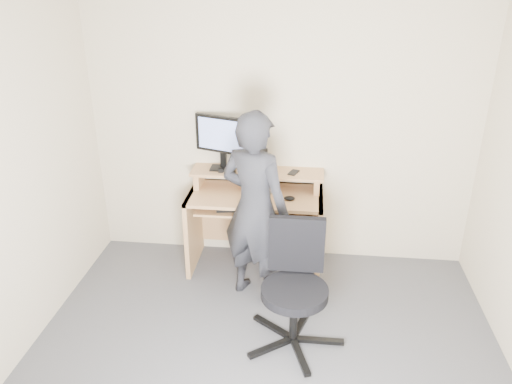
% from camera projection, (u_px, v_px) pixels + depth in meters
% --- Properties ---
extents(ground, '(3.50, 3.50, 0.00)m').
position_uv_depth(ground, '(261.00, 381.00, 3.42)').
color(ground, '#535459').
rests_on(ground, ground).
extents(back_wall, '(3.50, 0.02, 2.50)m').
position_uv_depth(back_wall, '(281.00, 131.00, 4.49)').
color(back_wall, beige).
rests_on(back_wall, ground).
extents(desk, '(1.20, 0.60, 0.91)m').
position_uv_depth(desk, '(256.00, 210.00, 4.60)').
color(desk, tan).
rests_on(desk, ground).
extents(monitor, '(0.51, 0.21, 0.50)m').
position_uv_depth(monitor, '(222.00, 138.00, 4.44)').
color(monitor, black).
rests_on(monitor, desk).
extents(external_drive, '(0.08, 0.13, 0.20)m').
position_uv_depth(external_drive, '(252.00, 160.00, 4.48)').
color(external_drive, black).
rests_on(external_drive, desk).
extents(travel_mug, '(0.11, 0.11, 0.19)m').
position_uv_depth(travel_mug, '(263.00, 161.00, 4.47)').
color(travel_mug, '#B1B1B6').
rests_on(travel_mug, desk).
extents(smartphone, '(0.11, 0.15, 0.01)m').
position_uv_depth(smartphone, '(294.00, 172.00, 4.47)').
color(smartphone, black).
rests_on(smartphone, desk).
extents(charger, '(0.05, 0.05, 0.03)m').
position_uv_depth(charger, '(221.00, 170.00, 4.48)').
color(charger, black).
rests_on(charger, desk).
extents(headphones, '(0.17, 0.17, 0.06)m').
position_uv_depth(headphones, '(238.00, 166.00, 4.60)').
color(headphones, silver).
rests_on(headphones, desk).
extents(keyboard, '(0.48, 0.26, 0.03)m').
position_uv_depth(keyboard, '(243.00, 206.00, 4.41)').
color(keyboard, black).
rests_on(keyboard, desk).
extents(mouse, '(0.10, 0.07, 0.04)m').
position_uv_depth(mouse, '(289.00, 198.00, 4.32)').
color(mouse, black).
rests_on(mouse, desk).
extents(office_chair, '(0.71, 0.74, 0.93)m').
position_uv_depth(office_chair, '(295.00, 281.00, 3.63)').
color(office_chair, black).
rests_on(office_chair, ground).
extents(person, '(0.70, 0.60, 1.63)m').
position_uv_depth(person, '(255.00, 209.00, 4.02)').
color(person, black).
rests_on(person, ground).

